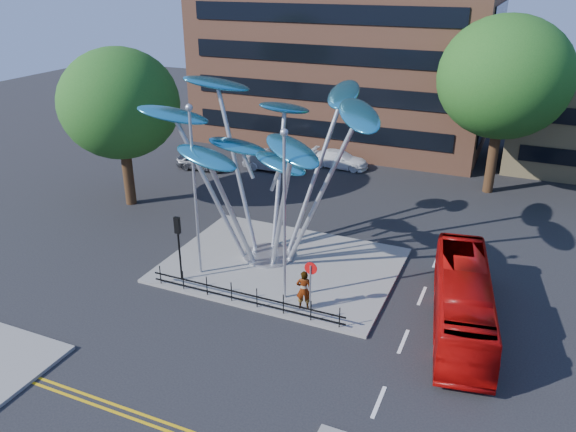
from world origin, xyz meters
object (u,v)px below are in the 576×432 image
at_px(tree_left, 120,104).
at_px(red_bus, 462,300).
at_px(no_entry_sign_island, 311,278).
at_px(parked_car_left, 202,161).
at_px(street_lamp_right, 284,202).
at_px(pedestrian, 304,290).
at_px(tree_right, 505,78).
at_px(traffic_light_island, 178,235).
at_px(leaf_sculpture, 267,136).
at_px(parked_car_mid, 273,161).
at_px(street_lamp_left, 194,178).
at_px(parked_car_right, 339,159).

xyz_separation_m(tree_left, red_bus, (22.50, -5.84, -5.47)).
distance_m(tree_left, no_entry_sign_island, 18.35).
relative_size(tree_left, parked_car_left, 2.59).
relative_size(tree_left, street_lamp_right, 1.24).
distance_m(red_bus, pedestrian, 7.02).
relative_size(tree_right, traffic_light_island, 3.54).
distance_m(traffic_light_island, pedestrian, 6.85).
bearing_deg(no_entry_sign_island, leaf_sculpture, 134.33).
distance_m(tree_right, parked_car_mid, 17.70).
xyz_separation_m(leaf_sculpture, parked_car_left, (-11.25, 11.32, -6.19)).
distance_m(tree_left, parked_car_left, 10.09).
bearing_deg(parked_car_left, parked_car_mid, -73.89).
distance_m(leaf_sculpture, street_lamp_left, 4.28).
distance_m(leaf_sculpture, parked_car_right, 17.38).
xyz_separation_m(tree_left, parked_car_mid, (5.98, 10.06, -6.03)).
relative_size(tree_right, street_lamp_left, 1.38).
distance_m(street_lamp_right, parked_car_mid, 19.55).
xyz_separation_m(leaf_sculpture, no_entry_sign_island, (4.07, -4.16, -5.06)).
bearing_deg(parked_car_left, parked_car_right, -68.86).
distance_m(leaf_sculpture, no_entry_sign_island, 7.71).
height_order(street_lamp_left, parked_car_left, street_lamp_left).
height_order(leaf_sculpture, parked_car_left, leaf_sculpture).
bearing_deg(leaf_sculpture, street_lamp_right, -55.09).
distance_m(street_lamp_right, no_entry_sign_island, 3.64).
bearing_deg(tree_left, street_lamp_left, -34.38).
bearing_deg(traffic_light_island, parked_car_right, 85.75).
relative_size(tree_right, pedestrian, 6.25).
distance_m(tree_right, traffic_light_island, 24.06).
height_order(tree_right, leaf_sculpture, tree_right).
bearing_deg(street_lamp_left, tree_left, 145.62).
bearing_deg(street_lamp_right, no_entry_sign_island, -17.87).
xyz_separation_m(street_lamp_left, street_lamp_right, (5.00, -0.50, -0.26)).
xyz_separation_m(leaf_sculpture, red_bus, (10.57, -2.52, -5.55)).
bearing_deg(parked_car_mid, tree_left, 146.15).
height_order(street_lamp_left, pedestrian, street_lamp_left).
bearing_deg(pedestrian, tree_right, -126.59).
relative_size(traffic_light_island, pedestrian, 1.77).
bearing_deg(leaf_sculpture, traffic_light_island, -125.04).
bearing_deg(street_lamp_left, pedestrian, -9.18).
bearing_deg(traffic_light_island, pedestrian, 0.00).
height_order(tree_right, parked_car_left, tree_right).
bearing_deg(red_bus, pedestrian, -175.95).
bearing_deg(parked_car_left, no_entry_sign_island, -140.44).
xyz_separation_m(tree_left, leaf_sculpture, (11.93, -3.32, 0.08)).
distance_m(street_lamp_left, parked_car_left, 17.60).
xyz_separation_m(leaf_sculpture, street_lamp_left, (-2.43, -3.18, -1.52)).
relative_size(red_bus, parked_car_left, 2.39).
xyz_separation_m(leaf_sculpture, parked_car_mid, (-5.95, 13.38, -6.10)).
relative_size(leaf_sculpture, pedestrian, 6.56).
relative_size(tree_right, parked_car_right, 2.60).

